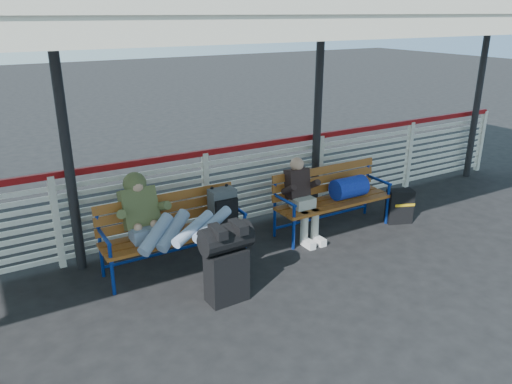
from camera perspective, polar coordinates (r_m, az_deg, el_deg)
ground at (r=5.81m, az=2.59°, el=-11.40°), size 60.00×60.00×0.00m
fence at (r=7.04m, az=-5.76°, el=0.24°), size 12.08×0.08×1.24m
canopy at (r=5.71m, az=-1.95°, el=20.12°), size 12.60×3.60×3.16m
luggage_stack at (r=5.44m, az=-3.41°, el=-7.75°), size 0.56×0.33×0.91m
bench_left at (r=6.25m, az=-7.75°, el=-3.09°), size 1.80×0.56×0.93m
bench_right at (r=7.31m, az=9.38°, el=0.14°), size 1.80×0.56×0.92m
traveler_man at (r=5.78m, az=-9.64°, el=-3.63°), size 0.94×1.64×0.77m
companion_person at (r=6.91m, az=5.28°, el=-0.71°), size 0.32×0.66×1.15m
suitcase_side at (r=7.82m, az=16.07°, el=-1.56°), size 0.42×0.34×0.52m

